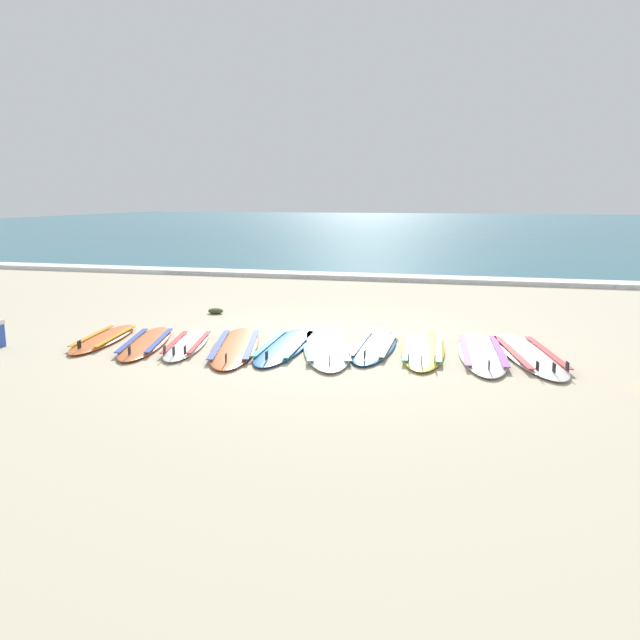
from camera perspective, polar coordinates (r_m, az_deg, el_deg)
name	(u,v)px	position (r m, az deg, el deg)	size (l,w,h in m)	color
ground_plane	(326,344)	(8.95, 0.51, -2.18)	(80.00, 80.00, 0.00)	#C1B599
sea	(451,225)	(45.37, 11.77, 8.37)	(80.00, 60.00, 0.10)	#23667A
wave_foam_strip	(394,278)	(15.92, 6.70, 3.82)	(80.00, 0.76, 0.11)	white
surfboard_0	(104,338)	(9.66, -18.96, -1.58)	(0.81, 2.03, 0.18)	orange
surfboard_1	(146,343)	(9.21, -15.47, -1.98)	(1.08, 2.20, 0.18)	orange
surfboard_2	(187,344)	(8.96, -11.94, -2.17)	(0.91, 1.97, 0.18)	silver
surfboard_3	(235,346)	(8.72, -7.68, -2.39)	(1.24, 2.53, 0.18)	orange
surfboard_4	(285,346)	(8.70, -3.21, -2.34)	(0.70, 2.35, 0.18)	#3875CC
surfboard_5	(327,347)	(8.61, 0.64, -2.47)	(1.31, 2.65, 0.18)	silver
surfboard_6	(375,346)	(8.69, 4.99, -2.38)	(0.55, 2.13, 0.18)	#3875CC
surfboard_7	(423,349)	(8.60, 9.30, -2.63)	(0.73, 2.33, 0.18)	yellow
surfboard_8	(482,353)	(8.58, 14.44, -2.88)	(0.81, 2.48, 0.18)	silver
surfboard_9	(530,354)	(8.66, 18.43, -2.97)	(1.12, 2.56, 0.18)	silver
seaweed_clump_near_shoreline	(216,311)	(11.39, -9.42, 0.81)	(0.28, 0.22, 0.10)	#384723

